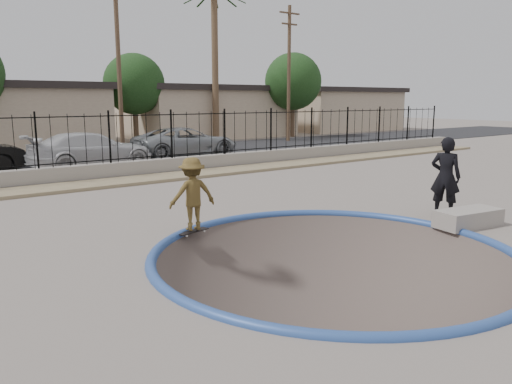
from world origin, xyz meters
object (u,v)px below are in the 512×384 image
object	(u,v)px
car_d	(186,142)
skater	(192,198)
videographer	(445,177)
concrete_ledge	(468,218)
car_c	(92,150)
skateboard	(193,231)

from	to	relation	value
car_d	skater	bearing A→B (deg)	153.36
videographer	concrete_ledge	distance (m)	1.37
videographer	concrete_ledge	size ratio (longest dim) A/B	1.24
car_c	car_d	distance (m)	5.46
concrete_ledge	car_d	bearing A→B (deg)	84.18
videographer	car_c	bearing A→B (deg)	-5.65
skateboard	car_c	bearing A→B (deg)	67.93
videographer	car_c	world-z (taller)	videographer
skateboard	car_d	bearing A→B (deg)	48.15
concrete_ledge	car_d	size ratio (longest dim) A/B	0.30
skateboard	videographer	xyz separation A→B (m)	(5.94, -2.27, 0.94)
car_c	car_d	xyz separation A→B (m)	(5.27, 1.43, -0.02)
concrete_ledge	car_d	distance (m)	16.30
skater	car_c	size ratio (longest dim) A/B	0.31
skateboard	videographer	world-z (taller)	videographer
skater	videographer	size ratio (longest dim) A/B	0.80
skater	concrete_ledge	size ratio (longest dim) A/B	0.99
videographer	concrete_ledge	xyz separation A→B (m)	(-0.53, -0.98, -0.79)
skater	concrete_ledge	bearing A→B (deg)	158.58
car_d	skateboard	bearing A→B (deg)	153.36
concrete_ledge	car_c	world-z (taller)	car_c
skater	concrete_ledge	xyz separation A→B (m)	(5.41, -3.26, -0.59)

